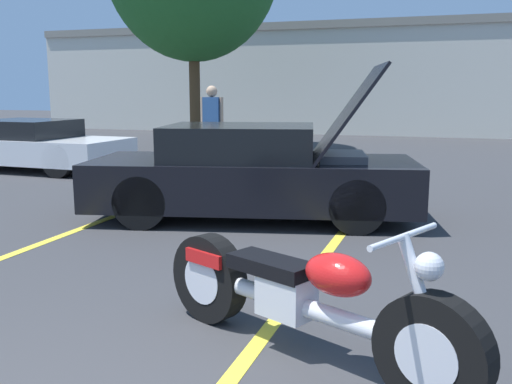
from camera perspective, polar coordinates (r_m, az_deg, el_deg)
parking_stripe_middle at (r=4.62m, az=2.52°, el=-11.97°), size 0.12×5.59×0.01m
far_building at (r=24.48m, az=14.89°, el=11.20°), size 32.00×4.20×4.40m
motorcycle at (r=3.79m, az=4.58°, el=-10.64°), size 2.32×1.22×0.97m
show_car_hood_open at (r=7.77m, az=-0.23°, el=1.89°), size 4.64×2.68×2.08m
parked_car_left_row at (r=13.57m, az=-21.46°, el=4.36°), size 4.21×1.92×1.10m
spectator_near_motorcycle at (r=12.37m, az=-4.41°, el=7.17°), size 0.52×0.24×1.84m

